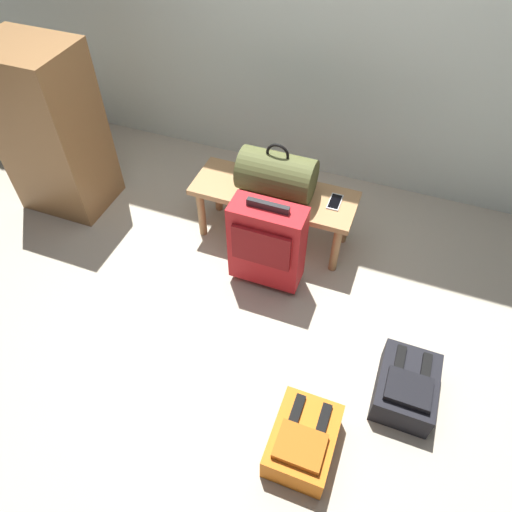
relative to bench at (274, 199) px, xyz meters
The scene contains 8 objects.
ground_plane 0.84m from the bench, 82.73° to the right, with size 6.60×6.60×0.00m, color #B2A893.
bench is the anchor object (origin of this frame).
duffel_bag_olive 0.19m from the bench, ahead, with size 0.44×0.26×0.34m.
cell_phone 0.37m from the bench, ahead, with size 0.07×0.14×0.01m.
suitcase_upright_red 0.37m from the bench, 76.80° to the right, with size 0.42×0.21×0.62m.
backpack_dark 1.31m from the bench, 40.15° to the right, with size 0.28×0.38×0.21m.
backpack_orange 1.41m from the bench, 65.07° to the right, with size 0.28×0.38×0.21m.
side_cabinet 1.48m from the bench, behind, with size 0.56×0.44×1.10m.
Camera 1 is at (0.58, -1.33, 2.24)m, focal length 33.24 mm.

